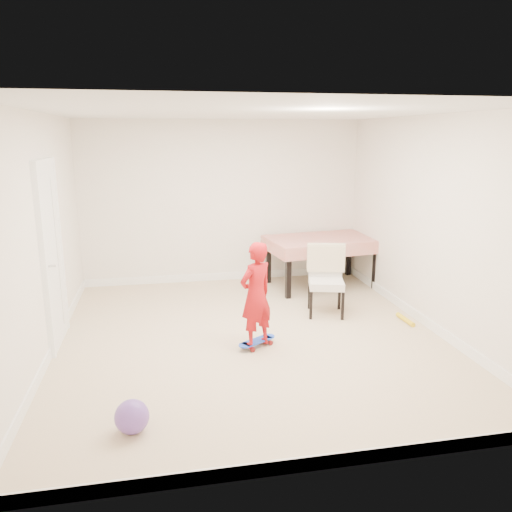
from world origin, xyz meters
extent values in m
plane|color=#C6AE8A|center=(0.00, 0.00, 0.00)|extent=(5.00, 5.00, 0.00)
cube|color=silver|center=(0.00, 0.00, 2.58)|extent=(4.50, 5.00, 0.04)
cube|color=silver|center=(0.00, 2.48, 1.30)|extent=(4.50, 0.04, 2.60)
cube|color=silver|center=(0.00, -2.48, 1.30)|extent=(4.50, 0.04, 2.60)
cube|color=silver|center=(-2.23, 0.00, 1.30)|extent=(0.04, 5.00, 2.60)
cube|color=silver|center=(2.23, 0.00, 1.30)|extent=(0.04, 5.00, 2.60)
cube|color=white|center=(-2.22, 0.30, 1.02)|extent=(0.11, 0.94, 2.11)
cube|color=white|center=(0.00, 2.49, 0.06)|extent=(4.50, 0.02, 0.12)
cube|color=white|center=(0.00, -2.49, 0.06)|extent=(4.50, 0.02, 0.12)
cube|color=white|center=(-2.24, 0.00, 0.06)|extent=(0.02, 5.00, 0.12)
cube|color=white|center=(2.24, 0.00, 0.06)|extent=(0.02, 5.00, 0.12)
imported|color=#B51217|center=(0.00, -0.32, 0.60)|extent=(0.52, 0.47, 1.20)
sphere|color=#6C45A7|center=(-1.30, -1.75, 0.14)|extent=(0.28, 0.28, 0.28)
cylinder|color=yellow|center=(2.06, 0.12, 0.03)|extent=(0.07, 0.40, 0.06)
camera|label=1|loc=(-1.01, -5.49, 2.36)|focal=35.00mm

